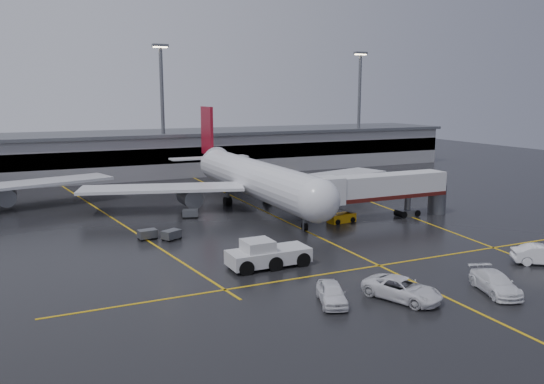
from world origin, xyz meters
name	(u,v)px	position (x,y,z in m)	size (l,w,h in m)	color
ground	(279,218)	(0.00, 0.00, 0.00)	(220.00, 220.00, 0.00)	black
apron_line_centre	(279,218)	(0.00, 0.00, 0.01)	(0.25, 90.00, 0.02)	gold
apron_line_stop	(379,266)	(0.00, -22.00, 0.01)	(60.00, 0.25, 0.02)	gold
apron_line_left	(111,217)	(-20.00, 10.00, 0.01)	(0.25, 70.00, 0.02)	gold
apron_line_right	(353,195)	(18.00, 10.00, 0.01)	(0.25, 70.00, 0.02)	gold
terminal	(181,152)	(0.00, 47.93, 4.32)	(122.00, 19.00, 8.60)	gray
light_mast_mid	(162,103)	(-5.00, 42.00, 14.47)	(3.00, 1.20, 25.45)	#595B60
light_mast_right	(359,102)	(40.00, 42.00, 14.47)	(3.00, 1.20, 25.45)	#595B60
main_airliner	(251,177)	(0.00, 9.70, 4.21)	(48.80, 45.60, 14.10)	silver
jet_bridge	(382,190)	(11.87, -6.00, 3.93)	(19.90, 3.40, 6.05)	silver
pushback_tractor	(266,255)	(-9.84, -17.77, 1.11)	(7.84, 3.45, 2.78)	silver
belt_loader	(341,218)	(6.26, -5.22, 0.57)	(3.82, 2.12, 2.31)	orange
service_van_a	(402,289)	(-3.51, -29.90, 0.88)	(2.91, 6.30, 1.75)	silver
service_van_b	(495,283)	(4.35, -31.84, 0.83)	(2.34, 5.75, 1.67)	white
service_van_c	(544,255)	(14.47, -28.21, 0.93)	(1.97, 5.66, 1.86)	silver
service_van_d	(332,293)	(-8.96, -28.23, 0.82)	(1.94, 4.81, 1.64)	white
baggage_cart_a	(171,234)	(-15.56, -4.58, 0.63)	(2.38, 2.11, 1.12)	#595B60
baggage_cart_b	(147,234)	(-17.94, -3.24, 0.63)	(2.15, 1.55, 1.12)	#595B60
baggage_cart_c	(190,213)	(-10.51, 5.27, 0.63)	(2.31, 1.88, 1.12)	#595B60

